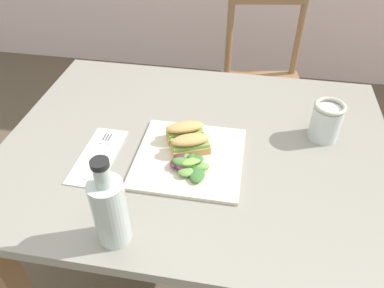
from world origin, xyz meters
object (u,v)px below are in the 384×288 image
chair_wooden_far (263,87)px  fork_on_napkin (100,151)px  dining_table (197,178)px  sandwich_half_front (190,144)px  bottle_cold_brew (111,213)px  plate_lunch (189,158)px  sandwich_half_back (185,131)px  mason_jar_iced_tea (326,123)px

chair_wooden_far → fork_on_napkin: chair_wooden_far is taller
dining_table → chair_wooden_far: 0.87m
sandwich_half_front → bottle_cold_brew: bottle_cold_brew is taller
chair_wooden_far → bottle_cold_brew: 1.27m
dining_table → fork_on_napkin: size_ratio=5.95×
plate_lunch → bottle_cold_brew: size_ratio=1.27×
plate_lunch → bottle_cold_brew: bearing=-112.6°
dining_table → sandwich_half_back: bearing=177.9°
plate_lunch → sandwich_half_back: 0.08m
chair_wooden_far → sandwich_half_front: (-0.21, -0.88, 0.33)m
fork_on_napkin → mason_jar_iced_tea: bearing=16.3°
fork_on_napkin → dining_table: bearing=18.2°
mason_jar_iced_tea → plate_lunch: bearing=-155.9°
bottle_cold_brew → chair_wooden_far: bearing=74.7°
chair_wooden_far → plate_lunch: size_ratio=3.04×
sandwich_half_front → mason_jar_iced_tea: 0.39m
dining_table → sandwich_half_back: size_ratio=9.62×
chair_wooden_far → mason_jar_iced_tea: size_ratio=7.76×
dining_table → sandwich_half_front: (-0.01, -0.05, 0.18)m
mason_jar_iced_tea → sandwich_half_front: bearing=-158.4°
bottle_cold_brew → mason_jar_iced_tea: size_ratio=2.02×
dining_table → mason_jar_iced_tea: (0.35, 0.09, 0.19)m
chair_wooden_far → sandwich_half_back: bearing=-105.6°
mason_jar_iced_tea → chair_wooden_far: bearing=101.9°
chair_wooden_far → fork_on_napkin: bearing=-116.4°
bottle_cold_brew → mason_jar_iced_tea: bottle_cold_brew is taller
sandwich_half_back → bottle_cold_brew: bearing=-104.6°
dining_table → plate_lunch: (-0.01, -0.07, 0.14)m
sandwich_half_back → bottle_cold_brew: size_ratio=0.51×
sandwich_half_front → bottle_cold_brew: 0.32m
sandwich_half_back → mason_jar_iced_tea: 0.40m
dining_table → chair_wooden_far: (0.20, 0.83, -0.15)m
dining_table → plate_lunch: plate_lunch is taller
chair_wooden_far → mason_jar_iced_tea: chair_wooden_far is taller
dining_table → plate_lunch: bearing=-97.9°
chair_wooden_far → sandwich_half_front: bearing=-103.2°
sandwich_half_back → bottle_cold_brew: (-0.09, -0.35, 0.04)m
bottle_cold_brew → plate_lunch: bearing=67.4°
dining_table → sandwich_half_back: 0.18m
plate_lunch → fork_on_napkin: 0.25m
sandwich_half_front → mason_jar_iced_tea: mason_jar_iced_tea is taller
dining_table → plate_lunch: 0.16m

